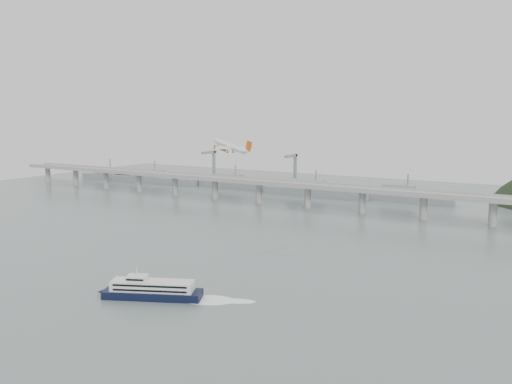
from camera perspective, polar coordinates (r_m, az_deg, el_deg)
The scene contains 5 objects.
ground at distance 264.27m, azimuth -6.02°, elevation -9.32°, with size 900.00×900.00×0.00m, color slate.
bridge at distance 434.60m, azimuth 9.42°, elevation 0.13°, with size 800.00×22.00×23.90m.
distant_fleet at distance 563.01m, azimuth -3.08°, elevation 1.00°, with size 453.00×60.90×40.00m.
ferry at distance 234.11m, azimuth -11.72°, elevation -10.89°, with size 69.13×35.38×13.83m.
airliner at distance 338.37m, azimuth -2.86°, elevation 5.20°, with size 37.77×34.64×11.39m.
Camera 1 is at (148.06, -203.16, 81.51)m, focal length 35.00 mm.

